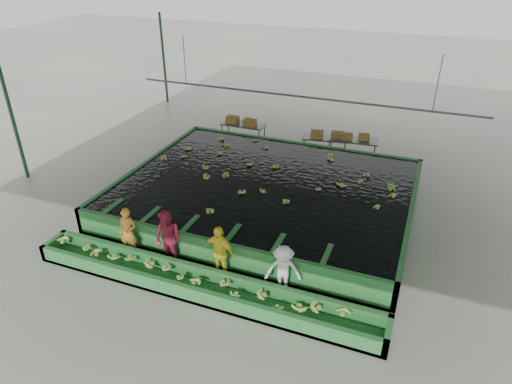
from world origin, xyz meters
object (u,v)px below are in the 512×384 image
at_px(worker_a, 128,232).
at_px(packing_table_left, 243,133).
at_px(box_stack_left, 241,124).
at_px(box_stack_right, 355,140).
at_px(worker_d, 283,271).
at_px(worker_b, 168,239).
at_px(packing_table_right, 352,149).
at_px(worker_c, 219,252).
at_px(packing_table_mid, 324,147).
at_px(sorting_trough, 200,285).
at_px(flotation_tank, 266,193).
at_px(box_stack_mid, 327,138).

distance_m(worker_a, packing_table_left, 9.32).
xyz_separation_m(box_stack_left, box_stack_right, (5.27, 0.05, 0.02)).
height_order(worker_a, worker_d, worker_a).
relative_size(worker_a, box_stack_left, 1.05).
distance_m(worker_b, packing_table_right, 9.92).
bearing_deg(worker_c, packing_table_mid, 94.31).
bearing_deg(worker_d, box_stack_right, 71.23).
bearing_deg(sorting_trough, worker_a, 163.92).
bearing_deg(flotation_tank, worker_a, -122.83).
relative_size(sorting_trough, packing_table_right, 4.78).
distance_m(worker_a, box_stack_mid, 9.86).
relative_size(worker_a, worker_b, 0.87).
bearing_deg(packing_table_mid, box_stack_mid, -38.55).
height_order(flotation_tank, box_stack_right, box_stack_right).
distance_m(worker_d, packing_table_left, 10.62).
height_order(packing_table_left, box_stack_right, box_stack_right).
height_order(packing_table_left, packing_table_right, packing_table_right).
bearing_deg(worker_b, worker_c, 8.85).
bearing_deg(packing_table_mid, worker_c, -94.18).
height_order(flotation_tank, packing_table_right, packing_table_right).
bearing_deg(box_stack_left, sorting_trough, -72.88).
bearing_deg(packing_table_left, worker_d, -61.31).
height_order(worker_b, box_stack_right, worker_b).
xyz_separation_m(sorting_trough, packing_table_right, (2.08, 10.08, 0.23)).
bearing_deg(worker_a, worker_c, -9.48).
xyz_separation_m(worker_a, packing_table_left, (-0.25, 9.31, -0.30)).
distance_m(sorting_trough, packing_table_right, 10.30).
height_order(flotation_tank, packing_table_left, packing_table_left).
bearing_deg(worker_b, box_stack_right, 77.76).
bearing_deg(sorting_trough, packing_table_left, 106.65).
bearing_deg(worker_a, box_stack_mid, 58.08).
xyz_separation_m(box_stack_left, box_stack_mid, (4.08, -0.11, -0.05)).
bearing_deg(packing_table_left, worker_b, -80.08).
bearing_deg(worker_c, worker_b, -171.51).
bearing_deg(worker_c, packing_table_left, 117.69).
relative_size(flotation_tank, packing_table_right, 4.78).
bearing_deg(packing_table_right, worker_d, -90.08).
relative_size(worker_b, packing_table_mid, 0.90).
xyz_separation_m(flotation_tank, box_stack_left, (-3.09, 4.92, 0.48)).
bearing_deg(worker_d, flotation_tank, 97.63).
relative_size(packing_table_right, box_stack_right, 1.81).
bearing_deg(packing_table_right, box_stack_mid, -171.22).
height_order(sorting_trough, packing_table_left, packing_table_left).
distance_m(packing_table_mid, box_stack_left, 4.01).
bearing_deg(packing_table_mid, flotation_tank, -100.31).
bearing_deg(worker_d, packing_table_left, 100.59).
height_order(flotation_tank, worker_c, worker_c).
height_order(worker_b, box_stack_mid, worker_b).
distance_m(packing_table_left, packing_table_mid, 3.92).
relative_size(worker_d, box_stack_mid, 1.05).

